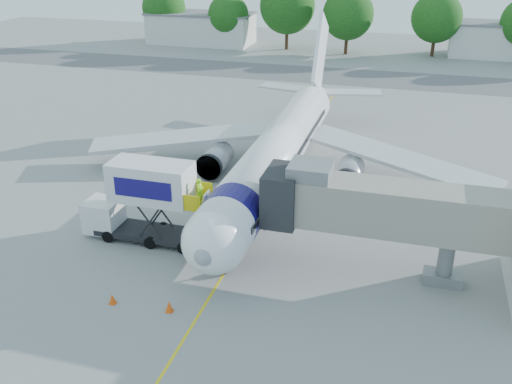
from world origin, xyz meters
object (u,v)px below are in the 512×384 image
(jet_bridge, at_px, (370,207))
(ground_tug, at_px, (119,336))
(aircraft, at_px, (280,150))
(catering_hiloader, at_px, (143,202))

(jet_bridge, height_order, ground_tug, jet_bridge)
(jet_bridge, bearing_deg, ground_tug, -136.67)
(jet_bridge, distance_m, ground_tug, 15.26)
(aircraft, height_order, jet_bridge, aircraft)
(jet_bridge, relative_size, catering_hiloader, 1.64)
(aircraft, relative_size, ground_tug, 11.28)
(catering_hiloader, relative_size, ground_tug, 2.54)
(jet_bridge, xyz_separation_m, catering_hiloader, (-14.26, -0.00, -1.58))
(catering_hiloader, xyz_separation_m, ground_tug, (3.48, -10.16, -2.06))
(jet_bridge, xyz_separation_m, ground_tug, (-10.78, -10.17, -3.64))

